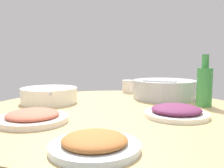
# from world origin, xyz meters

# --- Properties ---
(round_dining_table) EXTENTS (1.15, 1.15, 0.75)m
(round_dining_table) POSITION_xyz_m (0.00, 0.00, 0.60)
(round_dining_table) COLOR #99999E
(round_dining_table) RESTS_ON ground
(rice_bowl) EXTENTS (0.32, 0.32, 0.10)m
(rice_bowl) POSITION_xyz_m (0.36, 0.11, 0.80)
(rice_bowl) COLOR #B2B5BA
(rice_bowl) RESTS_ON round_dining_table
(soup_bowl) EXTENTS (0.26, 0.28, 0.07)m
(soup_bowl) POSITION_xyz_m (-0.18, 0.30, 0.79)
(soup_bowl) COLOR white
(soup_bowl) RESTS_ON round_dining_table
(dish_tofu_braise) EXTENTS (0.23, 0.23, 0.04)m
(dish_tofu_braise) POSITION_xyz_m (-0.33, -0.03, 0.77)
(dish_tofu_braise) COLOR silver
(dish_tofu_braise) RESTS_ON round_dining_table
(dish_eggplant) EXTENTS (0.23, 0.23, 0.04)m
(dish_eggplant) POSITION_xyz_m (0.13, -0.21, 0.77)
(dish_eggplant) COLOR white
(dish_eggplant) RESTS_ON round_dining_table
(dish_stirfry) EXTENTS (0.21, 0.21, 0.04)m
(dish_stirfry) POSITION_xyz_m (-0.27, -0.36, 0.77)
(dish_stirfry) COLOR silver
(dish_stirfry) RESTS_ON round_dining_table
(green_bottle) EXTENTS (0.07, 0.07, 0.22)m
(green_bottle) POSITION_xyz_m (0.37, -0.13, 0.84)
(green_bottle) COLOR #3A8F41
(green_bottle) RESTS_ON round_dining_table
(tea_cup_side) EXTENTS (0.07, 0.07, 0.07)m
(tea_cup_side) POSITION_xyz_m (0.32, 0.38, 0.79)
(tea_cup_side) COLOR silver
(tea_cup_side) RESTS_ON round_dining_table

